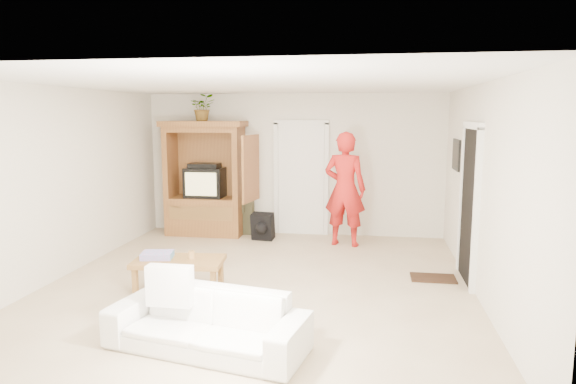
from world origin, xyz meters
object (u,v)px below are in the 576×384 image
Objects in this scene: man at (345,189)px; sofa at (207,322)px; armoire at (207,186)px; coffee_table at (179,263)px.

sofa is at bearing 85.91° from man.
armoire is 3.19m from coffee_table.
man is 1.66× the size of coffee_table.
coffee_table is (0.63, -3.08, -0.55)m from armoire.
armoire is at bearing 1.10° from man.
armoire reaches higher than sofa.
man is at bearing 48.24° from coffee_table.
coffee_table is at bearing -78.37° from armoire.
man is at bearing 86.80° from sofa.
armoire is at bearing 95.98° from coffee_table.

